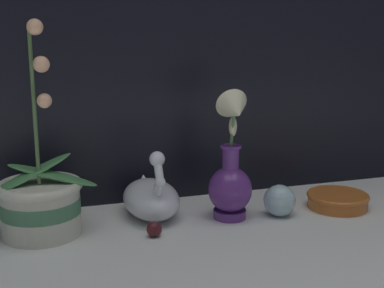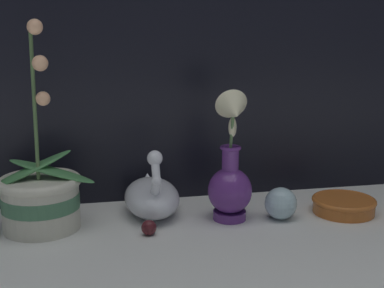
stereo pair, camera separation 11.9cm
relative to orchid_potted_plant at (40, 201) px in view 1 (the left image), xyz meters
The scene contains 7 objects.
ground_plane 0.38m from the orchid_potted_plant, 22.06° to the right, with size 2.80×2.80×0.00m, color silver.
orchid_potted_plant is the anchor object (origin of this frame).
swan_figurine 0.25m from the orchid_potted_plant, ahead, with size 0.13×0.21×0.17m.
blue_vase 0.42m from the orchid_potted_plant, ahead, with size 0.10×0.11×0.30m.
glass_sphere 0.53m from the orchid_potted_plant, ahead, with size 0.07×0.07×0.07m.
amber_dish 0.69m from the orchid_potted_plant, ahead, with size 0.15×0.15×0.04m.
glass_bauble 0.25m from the orchid_potted_plant, 20.65° to the right, with size 0.03×0.03×0.03m.
Camera 1 is at (-0.36, -0.97, 0.44)m, focal length 50.00 mm.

